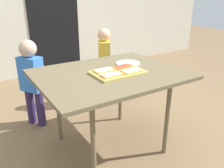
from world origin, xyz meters
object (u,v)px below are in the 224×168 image
(pizza_slice_far_left, at_px, (104,70))
(pizza_slice_near_left, at_px, (111,75))
(plate_white_right, at_px, (128,63))
(dining_table, at_px, (110,78))
(child_left, at_px, (32,78))
(pizza_slice_near_right, at_px, (132,71))
(pizza_slice_far_right, at_px, (123,67))
(child_right, at_px, (104,62))
(cutting_board, at_px, (118,72))

(pizza_slice_far_left, bearing_deg, pizza_slice_near_left, -93.07)
(pizza_slice_near_left, bearing_deg, plate_white_right, 35.86)
(dining_table, xyz_separation_m, child_left, (-0.49, 0.78, -0.14))
(pizza_slice_near_right, bearing_deg, pizza_slice_far_left, 144.76)
(dining_table, xyz_separation_m, pizza_slice_near_left, (-0.06, -0.12, 0.08))
(pizza_slice_far_right, height_order, pizza_slice_far_left, same)
(plate_white_right, bearing_deg, pizza_slice_far_right, -138.56)
(dining_table, bearing_deg, pizza_slice_near_left, -115.19)
(pizza_slice_far_left, xyz_separation_m, child_left, (-0.44, 0.77, -0.22))
(pizza_slice_near_left, bearing_deg, child_right, 62.66)
(cutting_board, height_order, child_left, child_left)
(dining_table, height_order, cutting_board, cutting_board)
(pizza_slice_far_right, xyz_separation_m, child_left, (-0.64, 0.78, -0.22))
(pizza_slice_near_right, bearing_deg, pizza_slice_near_left, 177.59)
(pizza_slice_near_right, bearing_deg, cutting_board, 144.26)
(pizza_slice_near_right, bearing_deg, dining_table, 138.27)
(cutting_board, xyz_separation_m, plate_white_right, (0.24, 0.19, -0.00))
(pizza_slice_near_left, relative_size, child_left, 0.19)
(dining_table, height_order, pizza_slice_far_right, pizza_slice_far_right)
(plate_white_right, xyz_separation_m, child_right, (0.17, 0.75, -0.19))
(dining_table, xyz_separation_m, pizza_slice_near_right, (0.14, -0.13, 0.08))
(child_right, bearing_deg, plate_white_right, -102.85)
(dining_table, relative_size, cutting_board, 2.81)
(pizza_slice_far_left, xyz_separation_m, pizza_slice_near_right, (0.19, -0.14, 0.00))
(pizza_slice_near_left, bearing_deg, cutting_board, 29.66)
(pizza_slice_near_left, bearing_deg, pizza_slice_near_right, -2.41)
(child_left, bearing_deg, plate_white_right, -39.89)
(dining_table, bearing_deg, cutting_board, -50.81)
(pizza_slice_near_left, xyz_separation_m, child_left, (-0.43, 0.90, -0.22))
(pizza_slice_near_left, height_order, plate_white_right, pizza_slice_near_left)
(cutting_board, relative_size, plate_white_right, 1.88)
(dining_table, distance_m, child_left, 0.93)
(pizza_slice_far_right, height_order, child_right, child_right)
(dining_table, distance_m, plate_white_right, 0.32)
(pizza_slice_far_left, distance_m, plate_white_right, 0.36)
(pizza_slice_far_left, bearing_deg, child_right, 59.71)
(pizza_slice_far_right, bearing_deg, child_left, 129.33)
(cutting_board, height_order, plate_white_right, cutting_board)
(pizza_slice_far_left, relative_size, child_left, 0.19)
(dining_table, relative_size, pizza_slice_far_right, 6.61)
(dining_table, height_order, pizza_slice_far_left, pizza_slice_far_left)
(pizza_slice_near_right, height_order, child_left, child_left)
(pizza_slice_far_left, distance_m, pizza_slice_near_right, 0.23)
(pizza_slice_far_right, height_order, pizza_slice_near_right, same)
(plate_white_right, height_order, child_right, child_right)
(dining_table, height_order, child_left, child_left)
(cutting_board, height_order, pizza_slice_far_left, pizza_slice_far_left)
(child_right, bearing_deg, pizza_slice_near_right, -107.58)
(cutting_board, bearing_deg, pizza_slice_near_left, -150.34)
(child_right, bearing_deg, pizza_slice_near_left, -117.34)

